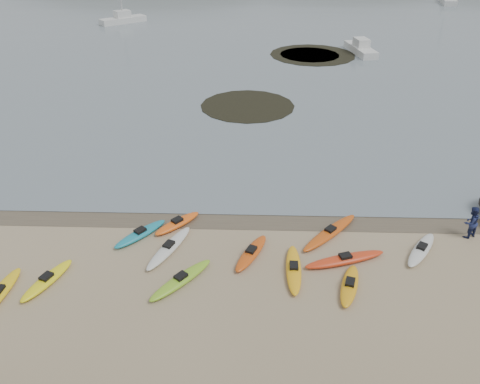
{
  "coord_description": "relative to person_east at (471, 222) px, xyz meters",
  "views": [
    {
      "loc": [
        0.68,
        -21.55,
        14.36
      ],
      "look_at": [
        0.0,
        0.0,
        1.5
      ],
      "focal_mm": 35.0,
      "sensor_mm": 36.0,
      "label": 1
    }
  ],
  "objects": [
    {
      "name": "person_east",
      "position": [
        0.0,
        0.0,
        0.0
      ],
      "size": [
        1.07,
        0.99,
        1.78
      ],
      "primitive_type": "imported",
      "rotation": [
        0.0,
        0.0,
        3.6
      ],
      "color": "navy",
      "rests_on": "ground"
    },
    {
      "name": "kayaks",
      "position": [
        -12.07,
        -2.28,
        -0.72
      ],
      "size": [
        21.0,
        8.62,
        0.34
      ],
      "color": "#88C427",
      "rests_on": "ground"
    },
    {
      "name": "kelp_mats",
      "position": [
        -6.66,
        30.61,
        -0.86
      ],
      "size": [
        16.44,
        26.34,
        0.04
      ],
      "color": "black",
      "rests_on": "water"
    },
    {
      "name": "wet_sand",
      "position": [
        -11.79,
        1.31,
        -0.88
      ],
      "size": [
        60.0,
        60.0,
        0.0
      ],
      "primitive_type": "plane",
      "color": "brown",
      "rests_on": "ground"
    },
    {
      "name": "ground",
      "position": [
        -11.79,
        1.61,
        -0.89
      ],
      "size": [
        600.0,
        600.0,
        0.0
      ],
      "primitive_type": "plane",
      "color": "tan",
      "rests_on": "ground"
    }
  ]
}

